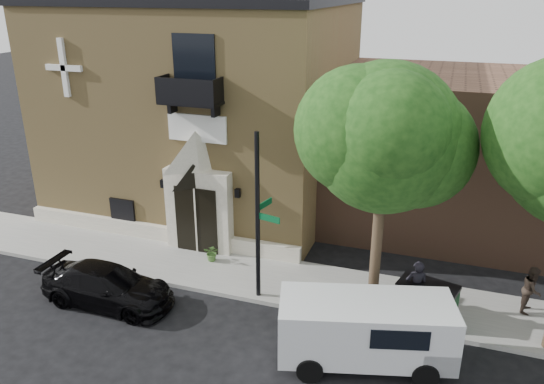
# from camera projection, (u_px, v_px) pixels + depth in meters

# --- Properties ---
(ground) EXTENTS (120.00, 120.00, 0.00)m
(ground) POSITION_uv_depth(u_px,v_px,m) (192.00, 291.00, 18.03)
(ground) COLOR black
(ground) RESTS_ON ground
(sidewalk) EXTENTS (42.00, 3.00, 0.15)m
(sidewalk) POSITION_uv_depth(u_px,v_px,m) (236.00, 273.00, 19.02)
(sidewalk) COLOR gray
(sidewalk) RESTS_ON ground
(church) EXTENTS (12.20, 11.01, 9.30)m
(church) POSITION_uv_depth(u_px,v_px,m) (208.00, 105.00, 24.27)
(church) COLOR #A98A50
(church) RESTS_ON ground
(street_tree_left) EXTENTS (4.97, 4.38, 7.77)m
(street_tree_left) POSITION_uv_depth(u_px,v_px,m) (386.00, 137.00, 14.38)
(street_tree_left) COLOR #38281C
(street_tree_left) RESTS_ON sidewalk
(black_sedan) EXTENTS (4.44, 1.84, 1.28)m
(black_sedan) POSITION_uv_depth(u_px,v_px,m) (108.00, 286.00, 17.13)
(black_sedan) COLOR black
(black_sedan) RESTS_ON ground
(cargo_van) EXTENTS (4.97, 3.00, 1.90)m
(cargo_van) POSITION_uv_depth(u_px,v_px,m) (372.00, 329.00, 14.26)
(cargo_van) COLOR white
(cargo_van) RESTS_ON ground
(street_sign) EXTENTS (0.87, 1.00, 5.56)m
(street_sign) POSITION_uv_depth(u_px,v_px,m) (258.00, 217.00, 16.54)
(street_sign) COLOR black
(street_sign) RESTS_ON sidewalk
(fire_hydrant) EXTENTS (0.40, 0.32, 0.71)m
(fire_hydrant) POSITION_uv_depth(u_px,v_px,m) (340.00, 296.00, 16.86)
(fire_hydrant) COLOR #962F0C
(fire_hydrant) RESTS_ON sidewalk
(dumpster) EXTENTS (1.93, 1.41, 1.13)m
(dumpster) POSITION_uv_depth(u_px,v_px,m) (427.00, 300.00, 16.19)
(dumpster) COLOR #103A1D
(dumpster) RESTS_ON sidewalk
(planter) EXTENTS (0.61, 0.54, 0.64)m
(planter) POSITION_uv_depth(u_px,v_px,m) (212.00, 253.00, 19.63)
(planter) COLOR #467030
(planter) RESTS_ON sidewalk
(pedestrian_near) EXTENTS (0.75, 0.58, 1.82)m
(pedestrian_near) POSITION_uv_depth(u_px,v_px,m) (416.00, 288.00, 16.24)
(pedestrian_near) COLOR black
(pedestrian_near) RESTS_ON sidewalk
(pedestrian_far) EXTENTS (0.76, 0.88, 1.53)m
(pedestrian_far) POSITION_uv_depth(u_px,v_px,m) (532.00, 290.00, 16.41)
(pedestrian_far) COLOR #342921
(pedestrian_far) RESTS_ON sidewalk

